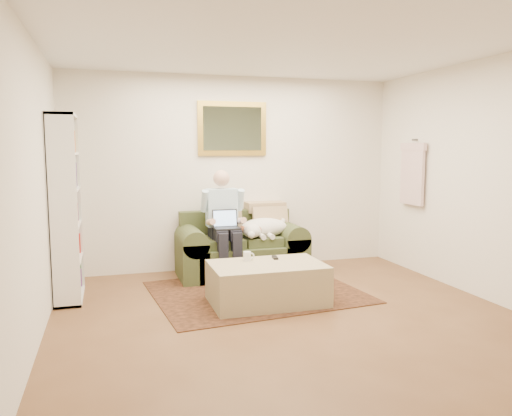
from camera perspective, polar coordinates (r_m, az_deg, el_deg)
name	(u,v)px	position (r m, az deg, el deg)	size (l,w,h in m)	color
room_shell	(289,184)	(4.77, 3.78, 2.73)	(4.51, 5.00, 2.61)	brown
rug	(256,292)	(5.79, 0.02, -9.57)	(2.27, 1.81, 0.01)	black
sofa	(241,253)	(6.51, -1.75, -5.21)	(1.63, 0.83, 0.98)	#384323
seated_man	(225,225)	(6.24, -3.58, -1.99)	(0.54, 0.76, 1.37)	#8CBFD8
laptop	(226,223)	(6.17, -3.45, -1.77)	(0.32, 0.25, 0.23)	black
sleeping_dog	(264,227)	(6.45, 0.93, -2.24)	(0.67, 0.42, 0.25)	white
ottoman	(267,284)	(5.34, 1.27, -8.63)	(1.19, 0.76, 0.43)	tan
coffee_mug	(247,256)	(5.40, -1.03, -5.54)	(0.08, 0.08, 0.10)	white
tv_remote	(275,258)	(5.53, 2.19, -5.68)	(0.05, 0.15, 0.02)	black
bookshelf	(66,208)	(5.76, -20.91, 0.01)	(0.28, 0.80, 2.00)	white
wall_mirror	(232,129)	(6.78, -2.72, 9.04)	(0.94, 0.04, 0.72)	gold
hanging_shirt	(412,170)	(6.88, 17.44, 4.12)	(0.06, 0.52, 0.90)	beige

